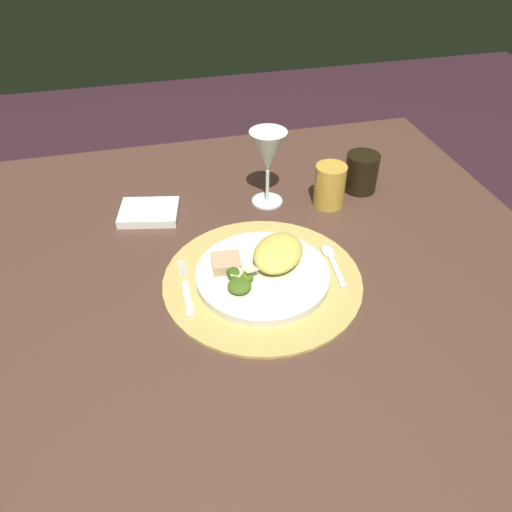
{
  "coord_description": "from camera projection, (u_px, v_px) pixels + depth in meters",
  "views": [
    {
      "loc": [
        -0.1,
        -0.72,
        1.33
      ],
      "look_at": [
        0.07,
        -0.01,
        0.73
      ],
      "focal_mm": 34.9,
      "sensor_mm": 36.0,
      "label": 1
    }
  ],
  "objects": [
    {
      "name": "napkin",
      "position": [
        149.0,
        212.0,
        1.08
      ],
      "size": [
        0.14,
        0.12,
        0.02
      ],
      "primitive_type": "cube",
      "rotation": [
        0.0,
        0.0,
        -0.21
      ],
      "color": "white",
      "rests_on": "dining_table"
    },
    {
      "name": "dining_table",
      "position": [
        220.0,
        307.0,
        1.02
      ],
      "size": [
        1.33,
        1.08,
        0.71
      ],
      "color": "#4E3227",
      "rests_on": "ground"
    },
    {
      "name": "pasta_serving",
      "position": [
        278.0,
        253.0,
        0.92
      ],
      "size": [
        0.14,
        0.15,
        0.04
      ],
      "primitive_type": "ellipsoid",
      "rotation": [
        0.0,
        0.0,
        0.96
      ],
      "color": "#DCC754",
      "rests_on": "dinner_plate"
    },
    {
      "name": "bread_piece",
      "position": [
        226.0,
        263.0,
        0.91
      ],
      "size": [
        0.06,
        0.05,
        0.02
      ],
      "primitive_type": "cube",
      "rotation": [
        0.0,
        0.0,
        4.63
      ],
      "color": "tan",
      "rests_on": "dinner_plate"
    },
    {
      "name": "salad_greens",
      "position": [
        239.0,
        279.0,
        0.88
      ],
      "size": [
        0.07,
        0.09,
        0.03
      ],
      "color": "#3C5B18",
      "rests_on": "dinner_plate"
    },
    {
      "name": "dark_tumbler",
      "position": [
        361.0,
        172.0,
        1.14
      ],
      "size": [
        0.08,
        0.08,
        0.09
      ],
      "primitive_type": "cylinder",
      "color": "black",
      "rests_on": "dining_table"
    },
    {
      "name": "dinner_plate",
      "position": [
        263.0,
        275.0,
        0.91
      ],
      "size": [
        0.25,
        0.25,
        0.02
      ],
      "primitive_type": "cylinder",
      "color": "silver",
      "rests_on": "placemat"
    },
    {
      "name": "placemat",
      "position": [
        262.0,
        280.0,
        0.92
      ],
      "size": [
        0.37,
        0.37,
        0.01
      ],
      "primitive_type": "cylinder",
      "color": "tan",
      "rests_on": "dining_table"
    },
    {
      "name": "spoon",
      "position": [
        331.0,
        258.0,
        0.96
      ],
      "size": [
        0.03,
        0.13,
        0.01
      ],
      "color": "silver",
      "rests_on": "placemat"
    },
    {
      "name": "amber_tumbler",
      "position": [
        330.0,
        186.0,
        1.09
      ],
      "size": [
        0.07,
        0.07,
        0.1
      ],
      "primitive_type": "cylinder",
      "color": "gold",
      "rests_on": "dining_table"
    },
    {
      "name": "wine_glass",
      "position": [
        268.0,
        154.0,
        1.05
      ],
      "size": [
        0.08,
        0.08,
        0.17
      ],
      "color": "silver",
      "rests_on": "dining_table"
    },
    {
      "name": "fork",
      "position": [
        186.0,
        289.0,
        0.89
      ],
      "size": [
        0.02,
        0.16,
        0.0
      ],
      "color": "silver",
      "rests_on": "placemat"
    },
    {
      "name": "ground_plane",
      "position": [
        229.0,
        457.0,
        1.4
      ],
      "size": [
        6.0,
        6.0,
        0.0
      ],
      "primitive_type": "plane",
      "color": "#311B22"
    }
  ]
}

